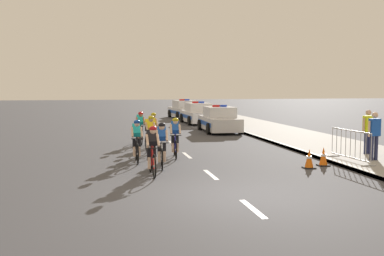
{
  "coord_description": "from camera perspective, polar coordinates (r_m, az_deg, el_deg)",
  "views": [
    {
      "loc": [
        -3.23,
        -10.62,
        2.7
      ],
      "look_at": [
        0.13,
        6.56,
        1.1
      ],
      "focal_mm": 43.34,
      "sensor_mm": 36.0,
      "label": 1
    }
  ],
  "objects": [
    {
      "name": "police_car_nearest",
      "position": [
        27.14,
        3.37,
        0.94
      ],
      "size": [
        2.1,
        4.45,
        1.59
      ],
      "color": "silver",
      "rests_on": "ground"
    },
    {
      "name": "spectator_back",
      "position": [
        17.24,
        21.54,
        -0.53
      ],
      "size": [
        0.53,
        0.26,
        1.68
      ],
      "color": "#23284C",
      "rests_on": "sidewalk_slab"
    },
    {
      "name": "cyclist_fourth",
      "position": [
        17.4,
        -2.09,
        -1.1
      ],
      "size": [
        0.45,
        1.72,
        1.56
      ],
      "color": "black",
      "rests_on": "ground"
    },
    {
      "name": "ground_plane",
      "position": [
        11.43,
        5.75,
        -8.47
      ],
      "size": [
        160.0,
        160.0,
        0.0
      ],
      "primitive_type": "plane",
      "color": "#424247"
    },
    {
      "name": "traffic_cone_mid",
      "position": [
        15.67,
        14.22,
        -3.71
      ],
      "size": [
        0.36,
        0.36,
        0.64
      ],
      "color": "black",
      "rests_on": "ground"
    },
    {
      "name": "cyclist_third",
      "position": [
        16.47,
        -6.82,
        -1.49
      ],
      "size": [
        0.42,
        1.72,
        1.56
      ],
      "color": "black",
      "rests_on": "ground"
    },
    {
      "name": "spectator_closest",
      "position": [
        18.75,
        20.83,
        -0.07
      ],
      "size": [
        0.52,
        0.31,
        1.68
      ],
      "color": "#23284C",
      "rests_on": "sidewalk_slab"
    },
    {
      "name": "crowd_barrier_front",
      "position": [
        16.8,
        18.91,
        -2.09
      ],
      "size": [
        0.62,
        2.32,
        1.07
      ],
      "color": "#B7BABF",
      "rests_on": "sidewalk_slab"
    },
    {
      "name": "kerb_edge",
      "position": [
        25.98,
        6.65,
        -0.64
      ],
      "size": [
        0.16,
        60.0,
        0.13
      ],
      "primitive_type": "cube",
      "color": "#9E9E99",
      "rests_on": "ground"
    },
    {
      "name": "cyclist_fifth",
      "position": [
        18.51,
        -5.22,
        -0.74
      ],
      "size": [
        0.46,
        1.72,
        1.56
      ],
      "color": "black",
      "rests_on": "ground"
    },
    {
      "name": "cyclist_second",
      "position": [
        15.2,
        -3.74,
        -2.03
      ],
      "size": [
        0.45,
        1.72,
        1.56
      ],
      "color": "black",
      "rests_on": "ground"
    },
    {
      "name": "police_car_second",
      "position": [
        33.09,
        0.73,
        1.72
      ],
      "size": [
        2.08,
        4.44,
        1.59
      ],
      "color": "white",
      "rests_on": "ground"
    },
    {
      "name": "police_car_third",
      "position": [
        38.62,
        -0.97,
        2.22
      ],
      "size": [
        2.31,
        4.55,
        1.59
      ],
      "color": "silver",
      "rests_on": "ground"
    },
    {
      "name": "traffic_cone_near",
      "position": [
        16.28,
        15.87,
        -3.42
      ],
      "size": [
        0.36,
        0.36,
        0.64
      ],
      "color": "black",
      "rests_on": "ground"
    },
    {
      "name": "cyclist_seventh",
      "position": [
        20.67,
        -4.87,
        -0.11
      ],
      "size": [
        0.43,
        1.72,
        1.56
      ],
      "color": "black",
      "rests_on": "ground"
    },
    {
      "name": "sidewalk_slab",
      "position": [
        26.65,
        10.72,
        -0.56
      ],
      "size": [
        4.13,
        60.0,
        0.12
      ],
      "primitive_type": "cube",
      "color": "gray",
      "rests_on": "ground"
    },
    {
      "name": "cyclist_sixth",
      "position": [
        21.53,
        -6.39,
        0.09
      ],
      "size": [
        0.42,
        1.72,
        1.56
      ],
      "color": "black",
      "rests_on": "ground"
    },
    {
      "name": "lane_markings_centre",
      "position": [
        19.99,
        -1.65,
        -2.54
      ],
      "size": [
        0.14,
        21.6,
        0.01
      ],
      "color": "white",
      "rests_on": "ground"
    },
    {
      "name": "cyclist_lead",
      "position": [
        13.98,
        -4.93,
        -2.67
      ],
      "size": [
        0.42,
        1.72,
        1.56
      ],
      "color": "black",
      "rests_on": "ground"
    }
  ]
}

